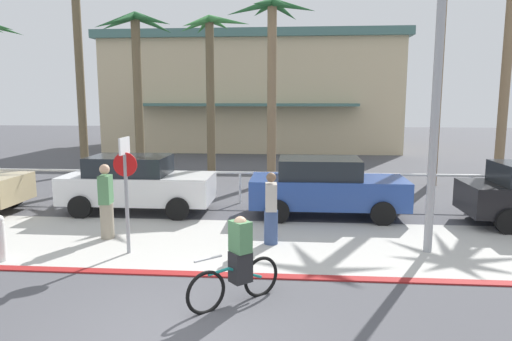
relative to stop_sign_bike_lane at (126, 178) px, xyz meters
The scene contains 19 objects.
ground_plane 7.15m from the stop_sign_bike_lane, 74.53° to the left, with size 80.00×80.00×0.00m, color #4C4C51.
sidewalk_strip 2.65m from the stop_sign_bike_lane, 25.80° to the left, with size 44.00×4.00×0.02m, color beige.
curb_paint 2.72m from the stop_sign_bike_lane, 30.79° to the right, with size 44.00×0.24×0.03m, color maroon.
building_backdrop 23.71m from the stop_sign_bike_lane, 88.08° to the left, with size 19.20×11.24×7.48m.
rail_fence 5.58m from the stop_sign_bike_lane, 70.37° to the left, with size 19.45×0.08×1.04m.
stop_sign_bike_lane is the anchor object (origin of this frame).
bollard_3 2.82m from the stop_sign_bike_lane, 163.95° to the right, with size 0.20×0.20×1.00m.
streetlight_curb 7.07m from the stop_sign_bike_lane, ahead, with size 0.24×2.54×7.50m.
palm_tree_1 13.30m from the stop_sign_bike_lane, 118.74° to the left, with size 3.36×3.30×9.72m.
palm_tree_2 10.16m from the stop_sign_bike_lane, 106.92° to the left, with size 3.28×3.37×6.77m.
palm_tree_3 11.02m from the stop_sign_bike_lane, 90.09° to the left, with size 3.03×3.06×6.85m.
palm_tree_4 10.09m from the stop_sign_bike_lane, 73.43° to the left, with size 3.50×3.02×7.17m.
palm_tree_5 13.59m from the stop_sign_bike_lane, 45.15° to the left, with size 3.36×2.88×9.20m.
palm_tree_6 15.77m from the stop_sign_bike_lane, 38.86° to the left, with size 3.26×3.50×8.88m.
car_white_1 3.99m from the stop_sign_bike_lane, 106.07° to the left, with size 4.40×2.02×1.69m.
car_blue_2 5.88m from the stop_sign_bike_lane, 39.26° to the left, with size 4.40×2.02×1.69m.
cyclist_teal_0 3.65m from the stop_sign_bike_lane, 39.93° to the right, with size 1.40×1.25×1.50m.
pedestrian_0 3.33m from the stop_sign_bike_lane, 16.51° to the left, with size 0.34×0.42×1.70m.
pedestrian_1 1.58m from the stop_sign_bike_lane, 131.13° to the left, with size 0.35×0.43×1.83m.
Camera 1 is at (1.74, -6.28, 3.38)m, focal length 32.74 mm.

